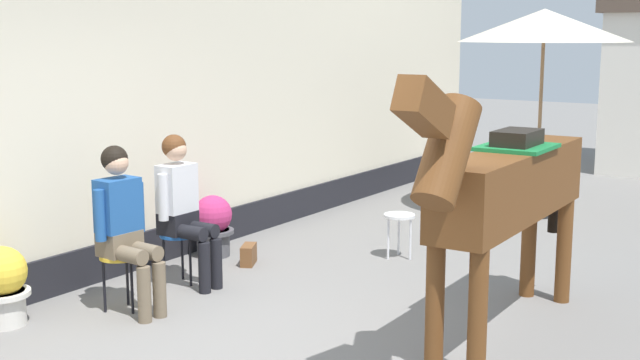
{
  "coord_description": "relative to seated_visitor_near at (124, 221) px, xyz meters",
  "views": [
    {
      "loc": [
        3.46,
        -4.63,
        2.29
      ],
      "look_at": [
        -0.4,
        1.2,
        1.05
      ],
      "focal_mm": 46.68,
      "sensor_mm": 36.0,
      "label": 1
    }
  ],
  "objects": [
    {
      "name": "ground_plane",
      "position": [
        1.54,
        2.99,
        -0.78
      ],
      "size": [
        40.0,
        40.0,
        0.0
      ],
      "primitive_type": "plane",
      "color": "slate"
    },
    {
      "name": "spare_stool_white",
      "position": [
        1.09,
        2.74,
        -0.38
      ],
      "size": [
        0.32,
        0.32,
        0.46
      ],
      "color": "white",
      "rests_on": "ground_plane"
    },
    {
      "name": "cafe_parasol",
      "position": [
        1.58,
        5.48,
        1.59
      ],
      "size": [
        2.1,
        2.1,
        2.58
      ],
      "color": "black",
      "rests_on": "ground_plane"
    },
    {
      "name": "saddled_horse_center",
      "position": [
        2.8,
        1.17,
        0.38
      ],
      "size": [
        0.51,
        3.0,
        2.06
      ],
      "color": "brown",
      "rests_on": "ground_plane"
    },
    {
      "name": "flower_planter_farthest",
      "position": [
        -0.56,
        1.74,
        -0.44
      ],
      "size": [
        0.43,
        0.43,
        0.64
      ],
      "color": "#4C4C51",
      "rests_on": "ground_plane"
    },
    {
      "name": "seated_visitor_near",
      "position": [
        0.0,
        0.0,
        0.0
      ],
      "size": [
        0.61,
        0.49,
        1.39
      ],
      "color": "gold",
      "rests_on": "ground_plane"
    },
    {
      "name": "flower_planter_inner_near",
      "position": [
        -0.58,
        -0.77,
        -0.44
      ],
      "size": [
        0.43,
        0.43,
        0.64
      ],
      "color": "beige",
      "rests_on": "ground_plane"
    },
    {
      "name": "seated_visitor_far",
      "position": [
        -0.12,
        0.82,
        0.0
      ],
      "size": [
        0.61,
        0.49,
        1.39
      ],
      "color": "#194C99",
      "rests_on": "ground_plane"
    },
    {
      "name": "satchel_bag",
      "position": [
        -0.05,
        1.69,
        -0.68
      ],
      "size": [
        0.23,
        0.3,
        0.2
      ],
      "primitive_type": "cube",
      "rotation": [
        0.0,
        0.0,
        5.19
      ],
      "color": "brown",
      "rests_on": "ground_plane"
    },
    {
      "name": "pub_facade_wall",
      "position": [
        -1.01,
        1.49,
        0.76
      ],
      "size": [
        0.34,
        14.0,
        3.4
      ],
      "color": "beige",
      "rests_on": "ground_plane"
    }
  ]
}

